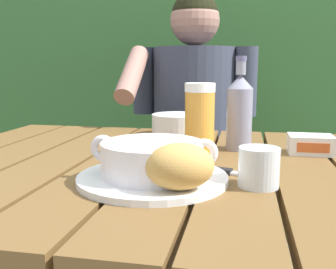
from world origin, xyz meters
name	(u,v)px	position (x,y,z in m)	size (l,w,h in m)	color
dining_table	(176,206)	(0.00, 0.00, 0.65)	(1.21, 0.89, 0.75)	brown
hedge_backdrop	(220,53)	(-0.02, 1.67, 1.04)	(3.26, 0.88, 2.34)	#356532
chair_near_diner	(198,170)	(-0.05, 0.88, 0.50)	(0.45, 0.41, 1.04)	brown
person_eating	(192,126)	(-0.06, 0.68, 0.73)	(0.48, 0.47, 1.24)	#333949
serving_plate	(153,178)	(-0.02, -0.15, 0.76)	(0.28, 0.28, 0.01)	white
soup_bowl	(152,158)	(-0.02, -0.15, 0.80)	(0.24, 0.19, 0.07)	white
bread_roll	(180,166)	(0.04, -0.22, 0.80)	(0.13, 0.12, 0.08)	tan
beer_glass	(200,119)	(0.04, 0.10, 0.84)	(0.07, 0.07, 0.17)	orange
beer_bottle	(240,111)	(0.13, 0.16, 0.85)	(0.06, 0.06, 0.23)	gray
water_glass_small	(259,167)	(0.17, -0.14, 0.79)	(0.07, 0.07, 0.07)	silver
butter_tub	(310,144)	(0.30, 0.15, 0.77)	(0.10, 0.08, 0.04)	white
table_knife	(230,172)	(0.12, -0.07, 0.76)	(0.15, 0.06, 0.01)	silver
diner_bowl	(177,125)	(-0.05, 0.34, 0.78)	(0.15, 0.15, 0.06)	white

